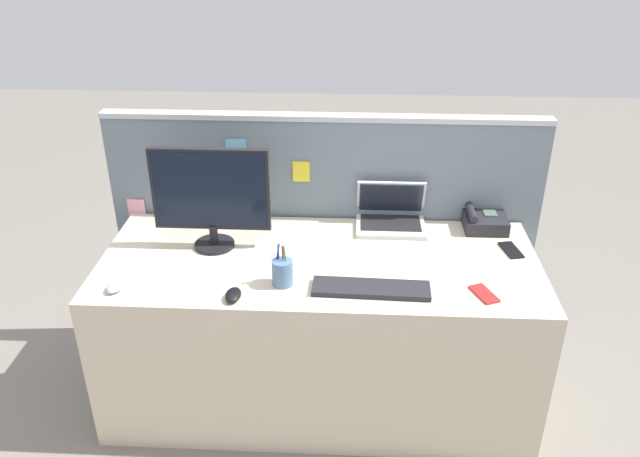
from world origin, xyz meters
TOP-DOWN VIEW (x-y plane):
  - ground_plane at (0.00, 0.00)m, footprint 10.00×10.00m
  - desk at (0.00, 0.00)m, footprint 1.85×0.77m
  - cubicle_divider at (-0.00, 0.42)m, footprint 2.02×0.08m
  - desktop_monitor at (-0.46, 0.10)m, footprint 0.50×0.17m
  - laptop at (0.31, 0.33)m, footprint 0.31×0.24m
  - desk_phone at (0.74, 0.32)m, footprint 0.19×0.18m
  - keyboard_main at (0.21, -0.23)m, footprint 0.46×0.14m
  - computer_mouse_right_hand at (-0.78, -0.27)m, footprint 0.08×0.11m
  - computer_mouse_left_hand at (-0.31, -0.31)m, footprint 0.06×0.10m
  - pen_cup at (-0.13, -0.20)m, footprint 0.08×0.08m
  - cell_phone_black_slab at (0.82, 0.11)m, footprint 0.09×0.15m
  - cell_phone_red_case at (0.65, -0.24)m, footprint 0.11×0.14m

SIDE VIEW (x-z plane):
  - ground_plane at x=0.00m, z-range 0.00..0.00m
  - desk at x=0.00m, z-range 0.00..0.73m
  - cubicle_divider at x=0.00m, z-range 0.00..1.23m
  - cell_phone_black_slab at x=0.82m, z-range 0.73..0.74m
  - cell_phone_red_case at x=0.65m, z-range 0.73..0.74m
  - keyboard_main at x=0.21m, z-range 0.73..0.75m
  - computer_mouse_right_hand at x=-0.78m, z-range 0.73..0.76m
  - computer_mouse_left_hand at x=-0.31m, z-range 0.73..0.76m
  - desk_phone at x=0.74m, z-range 0.71..0.81m
  - laptop at x=0.31m, z-range 0.67..0.88m
  - pen_cup at x=-0.13m, z-range 0.70..0.87m
  - desktop_monitor at x=-0.46m, z-range 0.75..1.20m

